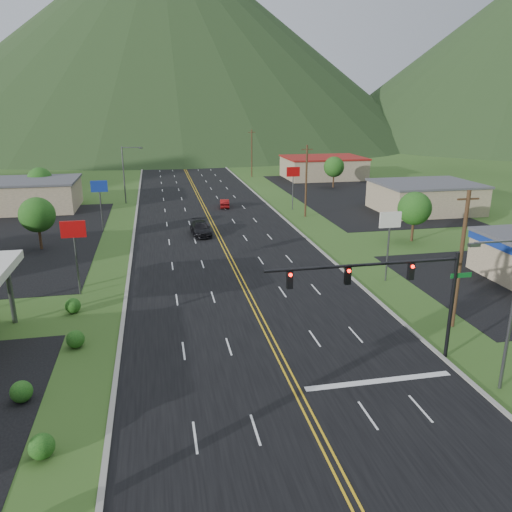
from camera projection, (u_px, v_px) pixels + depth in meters
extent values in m
cylinder|color=black|center=(451.00, 306.00, 31.10)|extent=(0.24, 0.24, 7.00)
cylinder|color=black|center=(364.00, 265.00, 29.04)|extent=(12.00, 0.18, 0.18)
cube|color=#0C591E|center=(461.00, 275.00, 30.58)|extent=(1.40, 0.06, 0.30)
cube|color=black|center=(411.00, 271.00, 29.79)|extent=(0.35, 0.28, 1.05)
sphere|color=#FF0C05|center=(413.00, 267.00, 29.52)|extent=(0.22, 0.22, 0.22)
cube|color=black|center=(348.00, 276.00, 29.03)|extent=(0.35, 0.28, 1.05)
sphere|color=#FF0C05|center=(349.00, 271.00, 28.76)|extent=(0.22, 0.22, 0.22)
cube|color=black|center=(290.00, 280.00, 28.37)|extent=(0.35, 0.28, 1.05)
sphere|color=#FF0C05|center=(291.00, 275.00, 28.09)|extent=(0.22, 0.22, 0.22)
cylinder|color=#59595E|center=(511.00, 316.00, 27.25)|extent=(0.20, 0.20, 9.00)
cylinder|color=#59595E|center=(499.00, 241.00, 25.70)|extent=(2.88, 0.12, 0.12)
cube|color=#59595E|center=(474.00, 245.00, 25.45)|extent=(0.60, 0.25, 0.18)
cylinder|color=#59595E|center=(124.00, 175.00, 78.95)|extent=(0.20, 0.20, 9.00)
cylinder|color=#59595E|center=(131.00, 147.00, 77.95)|extent=(2.88, 0.12, 0.12)
cube|color=#59595E|center=(141.00, 148.00, 78.25)|extent=(0.60, 0.25, 0.18)
cylinder|color=#59595E|center=(10.00, 291.00, 36.29)|extent=(0.36, 0.36, 5.00)
cube|color=tan|center=(15.00, 196.00, 74.76)|extent=(18.00, 11.00, 4.20)
cube|color=#4C4C51|center=(13.00, 181.00, 74.09)|extent=(18.40, 11.40, 0.30)
cube|color=tan|center=(425.00, 198.00, 73.99)|extent=(14.00, 11.00, 4.00)
cube|color=#4C4C51|center=(427.00, 183.00, 73.35)|extent=(14.40, 11.40, 0.30)
cube|color=tan|center=(323.00, 168.00, 105.96)|extent=(16.00, 12.00, 4.20)
cube|color=maroon|center=(324.00, 157.00, 105.29)|extent=(16.40, 12.40, 0.30)
cylinder|color=#59595E|center=(77.00, 266.00, 41.73)|extent=(0.16, 0.16, 5.00)
cube|color=#A6090A|center=(73.00, 229.00, 40.78)|extent=(2.00, 0.18, 1.40)
cylinder|color=#59595E|center=(101.00, 212.00, 62.32)|extent=(0.16, 0.16, 5.00)
cube|color=navy|center=(99.00, 186.00, 61.37)|extent=(2.00, 0.18, 1.40)
cylinder|color=#59595E|center=(387.00, 254.00, 44.97)|extent=(0.16, 0.16, 5.00)
cube|color=white|center=(390.00, 220.00, 44.02)|extent=(2.00, 0.18, 1.40)
cylinder|color=#59595E|center=(293.00, 193.00, 74.92)|extent=(0.16, 0.16, 5.00)
cube|color=#A6090A|center=(293.00, 172.00, 73.97)|extent=(2.00, 0.18, 1.40)
cylinder|color=#382314|center=(40.00, 236.00, 54.93)|extent=(0.30, 0.30, 3.00)
sphere|color=#154513|center=(37.00, 215.00, 54.22)|extent=(3.84, 3.84, 3.84)
cylinder|color=#382314|center=(42.00, 195.00, 79.25)|extent=(0.30, 0.30, 3.00)
sphere|color=#154513|center=(40.00, 180.00, 78.54)|extent=(3.84, 3.84, 3.84)
cylinder|color=#382314|center=(413.00, 229.00, 58.20)|extent=(0.30, 0.30, 3.00)
sphere|color=#154513|center=(415.00, 208.00, 57.49)|extent=(3.84, 3.84, 3.84)
cylinder|color=#382314|center=(333.00, 180.00, 94.53)|extent=(0.30, 0.30, 3.00)
sphere|color=#154513|center=(334.00, 167.00, 93.81)|extent=(3.84, 3.84, 3.84)
cylinder|color=#382314|center=(460.00, 261.00, 34.96)|extent=(0.28, 0.28, 10.00)
cube|color=#382314|center=(468.00, 199.00, 33.66)|extent=(1.60, 0.12, 0.12)
cylinder|color=#382314|center=(306.00, 181.00, 69.59)|extent=(0.28, 0.28, 10.00)
cube|color=#382314|center=(307.00, 149.00, 68.29)|extent=(1.60, 0.12, 0.12)
cylinder|color=#382314|center=(252.00, 153.00, 107.03)|extent=(0.28, 0.28, 10.00)
cube|color=#382314|center=(252.00, 132.00, 105.72)|extent=(1.60, 0.12, 0.12)
cylinder|color=#382314|center=(225.00, 140.00, 144.47)|extent=(0.28, 0.28, 10.00)
cube|color=#382314|center=(225.00, 124.00, 143.16)|extent=(1.60, 0.12, 0.12)
cone|color=#1F3518|center=(164.00, 35.00, 210.33)|extent=(220.00, 220.00, 85.00)
imported|color=black|center=(201.00, 229.00, 61.01)|extent=(2.41, 5.50, 1.57)
imported|color=#9C1111|center=(225.00, 203.00, 76.91)|extent=(1.76, 3.97, 1.27)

